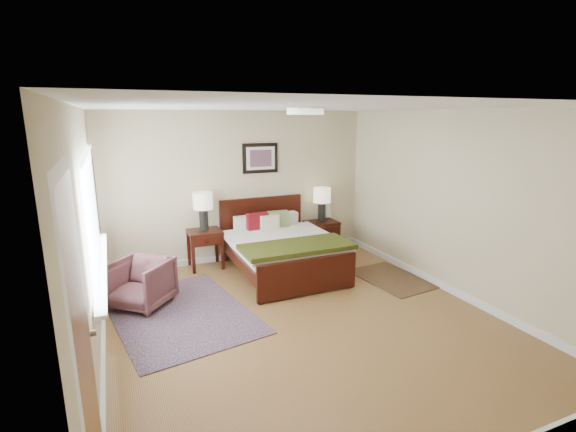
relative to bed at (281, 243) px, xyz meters
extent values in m
plane|color=brown|center=(-0.35, -1.56, -0.48)|extent=(5.00, 5.00, 0.00)
cube|color=#C7B790|center=(-0.35, 0.94, 0.77)|extent=(4.50, 0.04, 2.50)
cube|color=#C7B790|center=(-0.35, -4.06, 0.77)|extent=(4.50, 0.04, 2.50)
cube|color=#C7B790|center=(-2.60, -1.56, 0.77)|extent=(0.04, 5.00, 2.50)
cube|color=#C7B790|center=(1.90, -1.56, 0.77)|extent=(0.04, 5.00, 2.50)
cube|color=white|center=(-0.35, -1.56, 2.02)|extent=(4.50, 5.00, 0.02)
cube|color=silver|center=(-2.58, -0.86, 0.92)|extent=(0.02, 2.72, 1.32)
cube|color=silver|center=(-2.56, -0.86, 0.92)|extent=(0.01, 2.60, 1.20)
cube|color=silver|center=(-2.53, -0.86, 0.29)|extent=(0.10, 2.72, 0.04)
cube|color=silver|center=(-2.58, -3.31, 0.61)|extent=(0.01, 1.00, 2.18)
cube|color=brown|center=(-2.57, -3.31, 0.57)|extent=(0.01, 0.90, 2.10)
cylinder|color=#999999|center=(-2.55, -2.93, 0.52)|extent=(0.04, 0.04, 0.04)
cylinder|color=white|center=(-0.35, -1.56, 1.98)|extent=(0.40, 0.40, 0.07)
cylinder|color=beige|center=(-0.35, -1.56, 2.02)|extent=(0.44, 0.44, 0.01)
cube|color=black|center=(0.00, 0.90, 0.06)|extent=(1.48, 0.06, 1.03)
cube|color=black|center=(0.00, -0.95, -0.20)|extent=(1.48, 0.06, 0.52)
cube|color=black|center=(-0.70, -0.03, -0.18)|extent=(0.06, 1.84, 0.17)
cube|color=black|center=(0.70, -0.03, -0.18)|extent=(0.06, 1.84, 0.17)
cube|color=beige|center=(0.00, -0.03, -0.06)|extent=(1.38, 1.82, 0.20)
cube|color=beige|center=(0.00, -0.13, 0.07)|extent=(1.56, 1.59, 0.09)
cube|color=#3A3C11|center=(0.00, -0.59, 0.12)|extent=(1.60, 0.70, 0.06)
cube|color=beige|center=(-0.32, 0.66, 0.20)|extent=(0.46, 0.18, 0.24)
cube|color=beige|center=(0.32, 0.66, 0.20)|extent=(0.46, 0.18, 0.24)
cube|color=#5E0A11|center=(-0.20, 0.54, 0.24)|extent=(0.36, 0.17, 0.30)
cube|color=olive|center=(0.17, 0.54, 0.24)|extent=(0.36, 0.16, 0.30)
cube|color=beige|center=(-0.02, 0.46, 0.22)|extent=(0.32, 0.13, 0.26)
cube|color=black|center=(0.00, 0.92, 1.24)|extent=(0.62, 0.03, 0.50)
cube|color=silver|center=(0.00, 0.90, 1.24)|extent=(0.50, 0.01, 0.38)
cube|color=#A52D23|center=(0.00, 0.89, 1.24)|extent=(0.38, 0.01, 0.28)
cube|color=black|center=(-1.04, 0.71, 0.12)|extent=(0.52, 0.47, 0.05)
cube|color=black|center=(-1.27, 0.51, -0.19)|extent=(0.05, 0.05, 0.58)
cube|color=black|center=(-0.81, 0.51, -0.19)|extent=(0.05, 0.05, 0.58)
cube|color=black|center=(-1.27, 0.92, -0.19)|extent=(0.05, 0.05, 0.58)
cube|color=black|center=(-0.81, 0.92, -0.19)|extent=(0.05, 0.05, 0.58)
cube|color=black|center=(-1.04, 0.49, 0.02)|extent=(0.46, 0.03, 0.14)
cube|color=black|center=(1.08, 0.71, 0.06)|extent=(0.57, 0.42, 0.05)
cube|color=black|center=(0.83, 0.53, -0.22)|extent=(0.05, 0.05, 0.52)
cube|color=black|center=(1.33, 0.53, -0.22)|extent=(0.05, 0.05, 0.52)
cube|color=black|center=(0.83, 0.90, -0.22)|extent=(0.05, 0.05, 0.52)
cube|color=black|center=(1.33, 0.90, -0.22)|extent=(0.05, 0.05, 0.52)
cube|color=black|center=(1.08, 0.52, -0.04)|extent=(0.51, 0.03, 0.14)
cube|color=black|center=(1.08, 0.71, -0.34)|extent=(0.51, 0.36, 0.03)
cube|color=black|center=(1.08, 0.71, -0.31)|extent=(0.21, 0.26, 0.03)
cube|color=black|center=(1.08, 0.71, -0.27)|extent=(0.21, 0.26, 0.03)
cube|color=black|center=(1.08, 0.71, -0.24)|extent=(0.21, 0.26, 0.03)
cube|color=black|center=(1.08, 0.71, -0.20)|extent=(0.21, 0.26, 0.03)
cube|color=black|center=(1.08, 0.71, -0.17)|extent=(0.21, 0.26, 0.03)
cube|color=black|center=(1.08, 0.71, -0.13)|extent=(0.21, 0.26, 0.03)
cylinder|color=black|center=(-1.04, 0.71, 0.31)|extent=(0.14, 0.14, 0.32)
cylinder|color=black|center=(-1.04, 0.71, 0.49)|extent=(0.02, 0.02, 0.06)
cylinder|color=beige|center=(-1.04, 0.71, 0.63)|extent=(0.31, 0.31, 0.26)
cylinder|color=black|center=(1.08, 0.71, 0.25)|extent=(0.14, 0.14, 0.32)
cylinder|color=black|center=(1.08, 0.71, 0.43)|extent=(0.02, 0.02, 0.06)
cylinder|color=beige|center=(1.08, 0.71, 0.57)|extent=(0.31, 0.31, 0.26)
imported|color=brown|center=(-2.11, -0.39, -0.17)|extent=(0.96, 0.96, 0.62)
cube|color=#0D0C40|center=(-1.70, -0.82, -0.47)|extent=(1.86, 2.37, 0.01)
cube|color=black|center=(1.45, -0.91, -0.47)|extent=(0.95, 1.32, 0.01)
camera|label=1|loc=(-2.35, -5.75, 1.93)|focal=26.00mm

